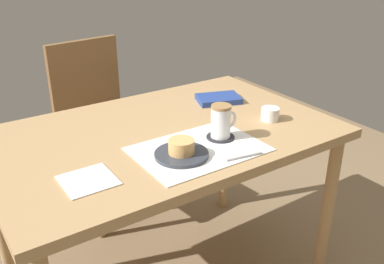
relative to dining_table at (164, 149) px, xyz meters
The scene contains 11 objects.
dining_table is the anchor object (origin of this frame).
wooden_chair 0.75m from the dining_table, 87.10° to the left, with size 0.46×0.46×0.91m.
placemat 0.22m from the dining_table, 84.66° to the right, with size 0.42×0.30×0.00m, color white.
pastry_plate 0.24m from the dining_table, 104.92° to the right, with size 0.18×0.18×0.01m, color #333842.
pastry 0.25m from the dining_table, 104.92° to the right, with size 0.08×0.08×0.05m, color #E0A860.
coffee_coaster 0.23m from the dining_table, 52.94° to the right, with size 0.10×0.10×0.01m, color #232328.
coffee_mug 0.26m from the dining_table, 52.39° to the right, with size 0.10×0.07×0.12m.
teaspoon 0.36m from the dining_table, 72.65° to the right, with size 0.01×0.01×0.13m, color silver.
paper_napkin 0.42m from the dining_table, 152.72° to the right, with size 0.15×0.15×0.00m, color white.
sugar_bowl 0.43m from the dining_table, 20.33° to the right, with size 0.07×0.07×0.05m, color white.
small_book 0.39m from the dining_table, 19.94° to the left, with size 0.18×0.12×0.02m, color navy.
Camera 1 is at (-0.71, -1.25, 1.39)m, focal length 40.00 mm.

